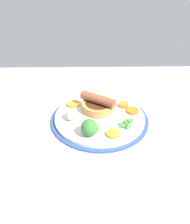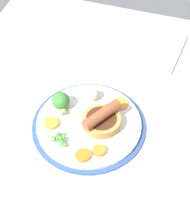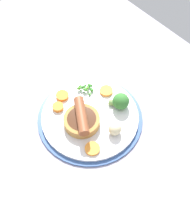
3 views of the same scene
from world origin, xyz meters
The scene contains 10 objects.
dining_table centered at (0.00, 0.00, 1.50)cm, with size 110.00×80.00×3.00cm, color #9E99AD.
dinner_plate centered at (4.13, -2.51, 3.57)cm, with size 28.25×28.25×1.40cm.
sausage_pudding centered at (4.56, -5.63, 6.30)cm, with size 10.49×9.44×5.11cm.
pea_pile centered at (-3.26, 2.28, 5.39)cm, with size 4.27×4.29×1.97cm.
broccoli_floret_near centered at (6.94, 5.76, 6.58)cm, with size 5.35×4.78×4.51cm.
potato_chunk_1 centered at (12.08, -0.89, 6.07)cm, with size 3.25×3.37×3.34cm, color beige.
carrot_slice_0 centered at (12.12, -8.41, 4.78)cm, with size 3.81×3.81×0.76cm, color orange.
carrot_slice_1 centered at (-3.38, -7.48, 4.96)cm, with size 3.02×3.02×1.11cm, color orange.
carrot_slice_2 centered at (-5.69, -4.27, 4.87)cm, with size 3.55×3.55×0.93cm, color orange.
carrot_slice_3 centered at (0.90, 6.12, 4.80)cm, with size 3.69×3.69×0.81cm, color orange.
Camera 3 is at (39.11, -30.55, 74.33)cm, focal length 50.00 mm.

